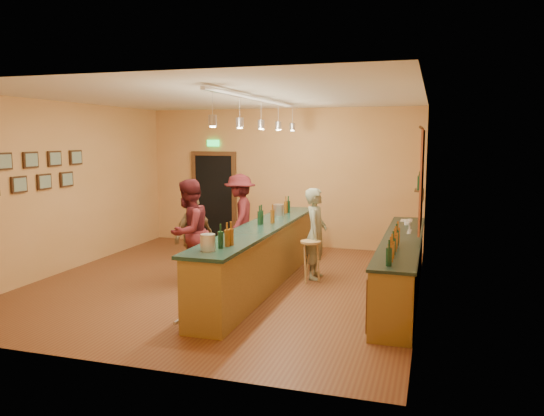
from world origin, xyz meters
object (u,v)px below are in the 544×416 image
(customer_a, at_px, (189,232))
(customer_c, at_px, (240,216))
(back_counter, at_px, (401,265))
(tasting_bar, at_px, (261,251))
(bar_stool, at_px, (311,249))
(bartender, at_px, (316,234))
(customer_b, at_px, (194,237))

(customer_a, height_order, customer_c, customer_a)
(back_counter, relative_size, tasting_bar, 0.89)
(bar_stool, bearing_deg, back_counter, -11.48)
(customer_a, bearing_deg, tasting_bar, 108.04)
(bartender, relative_size, customer_a, 0.90)
(tasting_bar, bearing_deg, customer_a, -169.76)
(bartender, relative_size, customer_c, 0.92)
(customer_c, relative_size, bar_stool, 2.40)
(back_counter, xyz_separation_m, customer_a, (-3.56, -0.41, 0.43))
(tasting_bar, bearing_deg, customer_c, 119.39)
(customer_a, bearing_deg, customer_b, -162.72)
(customer_b, bearing_deg, back_counter, 108.41)
(tasting_bar, distance_m, bartender, 1.12)
(back_counter, distance_m, customer_a, 3.61)
(bartender, height_order, customer_a, customer_a)
(customer_a, bearing_deg, back_counter, 104.30)
(back_counter, xyz_separation_m, bartender, (-1.55, 0.61, 0.33))
(customer_b, bearing_deg, tasting_bar, 103.47)
(customer_c, bearing_deg, bartender, 43.40)
(back_counter, bearing_deg, tasting_bar, -175.53)
(bar_stool, bearing_deg, tasting_bar, -146.12)
(back_counter, relative_size, customer_b, 2.92)
(tasting_bar, relative_size, customer_a, 2.79)
(bartender, bearing_deg, customer_c, 53.85)
(customer_a, xyz_separation_m, customer_b, (-0.05, 0.30, -0.13))
(customer_b, xyz_separation_m, customer_c, (0.14, 1.98, 0.11))
(bartender, xyz_separation_m, customer_a, (-2.01, -1.01, 0.09))
(bartender, distance_m, customer_b, 2.18)
(customer_b, xyz_separation_m, bar_stool, (2.04, 0.43, -0.18))
(tasting_bar, xyz_separation_m, bartender, (0.77, 0.79, 0.21))
(back_counter, relative_size, customer_a, 2.49)
(tasting_bar, bearing_deg, customer_b, 176.78)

